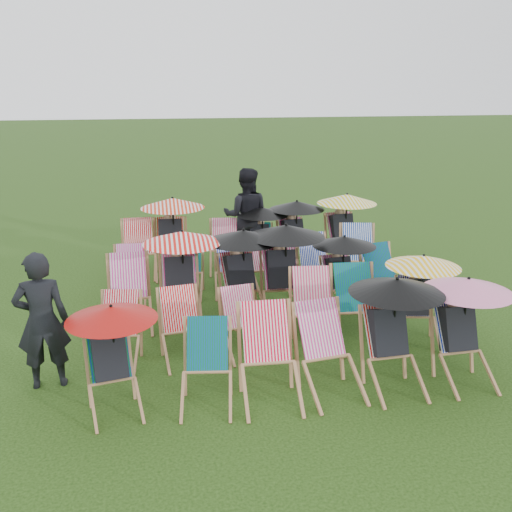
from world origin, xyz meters
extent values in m
plane|color=black|center=(0.00, 0.00, 0.00)|extent=(100.00, 100.00, 0.00)
cube|color=#096127|center=(-2.15, -2.02, 0.57)|extent=(0.49, 0.40, 0.51)
cube|color=black|center=(-2.14, -2.06, 0.57)|extent=(0.43, 0.44, 0.54)
sphere|color=tan|center=(-2.16, -1.97, 0.85)|extent=(0.19, 0.19, 0.19)
cylinder|color=black|center=(-2.08, -2.08, 0.81)|extent=(0.03, 0.03, 0.63)
cone|color=#AC0E09|center=(-2.08, -2.08, 1.10)|extent=(0.99, 0.99, 0.15)
cube|color=#096231|center=(-1.05, -2.03, 0.62)|extent=(0.51, 0.41, 0.55)
cube|color=red|center=(-0.37, -2.01, 0.71)|extent=(0.55, 0.41, 0.64)
cube|color=#EA2E8E|center=(0.29, -1.99, 0.68)|extent=(0.56, 0.45, 0.61)
cube|color=#C20A06|center=(1.07, -2.08, 0.64)|extent=(0.50, 0.37, 0.57)
cube|color=black|center=(1.07, -2.13, 0.64)|extent=(0.42, 0.43, 0.60)
sphere|color=tan|center=(1.07, -2.03, 0.95)|extent=(0.21, 0.21, 0.21)
cylinder|color=black|center=(1.14, -2.16, 0.90)|extent=(0.03, 0.03, 0.70)
cone|color=black|center=(1.14, -2.16, 1.23)|extent=(1.10, 1.10, 0.17)
cube|color=#07199A|center=(1.97, -2.09, 0.61)|extent=(0.47, 0.35, 0.55)
cube|color=black|center=(1.97, -2.13, 0.61)|extent=(0.40, 0.41, 0.58)
sphere|color=tan|center=(1.97, -2.04, 0.92)|extent=(0.20, 0.20, 0.20)
cylinder|color=black|center=(2.03, -2.17, 0.87)|extent=(0.03, 0.03, 0.68)
cone|color=pink|center=(2.03, -2.17, 1.18)|extent=(1.06, 1.06, 0.16)
cube|color=red|center=(-2.07, -0.85, 0.60)|extent=(0.50, 0.40, 0.53)
cube|color=red|center=(-1.31, -0.89, 0.61)|extent=(0.50, 0.39, 0.55)
cube|color=#F13070|center=(-0.52, -0.86, 0.57)|extent=(0.47, 0.38, 0.51)
cube|color=#E82E61|center=(0.53, -0.76, 0.69)|extent=(0.56, 0.44, 0.62)
cube|color=#0B763A|center=(1.14, -0.77, 0.70)|extent=(0.55, 0.42, 0.63)
cube|color=#0F068B|center=(1.98, -0.96, 0.59)|extent=(0.50, 0.41, 0.53)
cube|color=black|center=(1.97, -1.00, 0.59)|extent=(0.44, 0.45, 0.55)
sphere|color=tan|center=(1.99, -0.91, 0.88)|extent=(0.19, 0.19, 0.19)
cylinder|color=black|center=(2.02, -1.05, 0.83)|extent=(0.03, 0.03, 0.65)
cone|color=#FFBA0D|center=(2.02, -1.05, 1.13)|extent=(1.02, 1.02, 0.16)
cube|color=#DE2C92|center=(-2.00, 0.34, 0.70)|extent=(0.54, 0.40, 0.63)
cube|color=#FC3297|center=(-1.25, 0.30, 0.67)|extent=(0.51, 0.38, 0.60)
cube|color=black|center=(-1.25, 0.25, 0.67)|extent=(0.43, 0.44, 0.63)
sphere|color=tan|center=(-1.25, 0.35, 1.00)|extent=(0.22, 0.22, 0.22)
cylinder|color=black|center=(-1.19, 0.20, 0.95)|extent=(0.03, 0.03, 0.74)
cone|color=red|center=(-1.19, 0.20, 1.29)|extent=(1.16, 1.16, 0.18)
cube|color=red|center=(-0.34, 0.33, 0.66)|extent=(0.56, 0.45, 0.59)
cube|color=black|center=(-0.33, 0.28, 0.65)|extent=(0.49, 0.50, 0.62)
sphere|color=tan|center=(-0.35, 0.38, 0.98)|extent=(0.22, 0.22, 0.22)
cylinder|color=black|center=(-0.27, 0.25, 0.93)|extent=(0.03, 0.03, 0.72)
cone|color=black|center=(-0.27, 0.25, 1.26)|extent=(1.13, 1.13, 0.17)
cube|color=#CB2871|center=(0.32, 0.30, 0.69)|extent=(0.54, 0.41, 0.62)
cube|color=black|center=(0.32, 0.25, 0.69)|extent=(0.46, 0.47, 0.65)
sphere|color=tan|center=(0.32, 0.36, 1.02)|extent=(0.23, 0.23, 0.23)
cylinder|color=black|center=(0.38, 0.20, 0.97)|extent=(0.03, 0.03, 0.75)
cone|color=black|center=(0.38, 0.20, 1.31)|extent=(1.19, 1.19, 0.18)
cube|color=#E02C97|center=(1.25, 0.28, 0.58)|extent=(0.47, 0.37, 0.52)
cube|color=black|center=(1.26, 0.24, 0.57)|extent=(0.41, 0.42, 0.54)
sphere|color=tan|center=(1.24, 0.33, 0.86)|extent=(0.19, 0.19, 0.19)
cylinder|color=black|center=(1.31, 0.21, 0.81)|extent=(0.03, 0.03, 0.63)
cone|color=black|center=(1.31, 0.21, 1.10)|extent=(0.99, 0.99, 0.15)
cube|color=#095E25|center=(1.98, 0.37, 0.66)|extent=(0.56, 0.46, 0.59)
cube|color=#FF33B0|center=(-2.02, 1.37, 0.60)|extent=(0.47, 0.36, 0.54)
cube|color=#0A6A30|center=(-1.05, 1.51, 0.61)|extent=(0.51, 0.41, 0.55)
cube|color=#0815AC|center=(-0.32, 1.43, 0.60)|extent=(0.48, 0.38, 0.54)
cube|color=#CE2960|center=(0.27, 1.40, 0.62)|extent=(0.51, 0.41, 0.56)
cube|color=#071EA1|center=(1.16, 1.44, 0.62)|extent=(0.48, 0.35, 0.56)
cube|color=navy|center=(2.01, 1.46, 0.71)|extent=(0.60, 0.49, 0.63)
cube|color=#C1060A|center=(-1.89, 2.61, 0.70)|extent=(0.53, 0.39, 0.63)
cube|color=red|center=(-1.29, 2.68, 0.69)|extent=(0.54, 0.42, 0.62)
cube|color=black|center=(-1.29, 2.62, 0.69)|extent=(0.46, 0.48, 0.65)
sphere|color=tan|center=(-1.28, 2.73, 1.03)|extent=(0.23, 0.23, 0.23)
cylinder|color=black|center=(-1.23, 2.58, 0.97)|extent=(0.03, 0.03, 0.76)
cone|color=red|center=(-1.23, 2.58, 1.32)|extent=(1.19, 1.19, 0.18)
cube|color=#D62A5D|center=(-0.25, 2.67, 0.64)|extent=(0.53, 0.41, 0.58)
cube|color=#0B7732|center=(0.43, 2.61, 0.58)|extent=(0.48, 0.39, 0.52)
cube|color=black|center=(0.42, 2.57, 0.57)|extent=(0.42, 0.43, 0.54)
sphere|color=tan|center=(0.43, 2.66, 0.86)|extent=(0.19, 0.19, 0.19)
cylinder|color=black|center=(0.47, 2.53, 0.81)|extent=(0.03, 0.03, 0.63)
cone|color=black|center=(0.47, 2.53, 1.10)|extent=(0.99, 0.99, 0.15)
cube|color=#F63191|center=(1.08, 2.63, 0.62)|extent=(0.52, 0.41, 0.56)
cube|color=black|center=(1.08, 2.59, 0.62)|extent=(0.45, 0.46, 0.58)
sphere|color=tan|center=(1.07, 2.68, 0.93)|extent=(0.20, 0.20, 0.20)
cylinder|color=black|center=(1.15, 2.56, 0.88)|extent=(0.03, 0.03, 0.68)
cone|color=black|center=(1.15, 2.56, 1.19)|extent=(1.07, 1.07, 0.17)
cube|color=#ED2F8A|center=(2.07, 2.60, 0.67)|extent=(0.53, 0.41, 0.60)
cube|color=black|center=(2.07, 2.55, 0.67)|extent=(0.45, 0.47, 0.63)
sphere|color=tan|center=(2.07, 2.65, 1.00)|extent=(0.22, 0.22, 0.22)
cylinder|color=black|center=(2.14, 2.51, 0.95)|extent=(0.03, 0.03, 0.74)
cone|color=#DEBE0B|center=(2.14, 2.51, 1.29)|extent=(1.16, 1.16, 0.18)
imported|color=black|center=(-2.92, -1.52, 0.83)|extent=(0.65, 0.46, 1.66)
imported|color=black|center=(0.21, 2.88, 0.94)|extent=(1.06, 0.91, 1.89)
camera|label=1|loc=(-1.56, -7.94, 3.48)|focal=40.00mm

